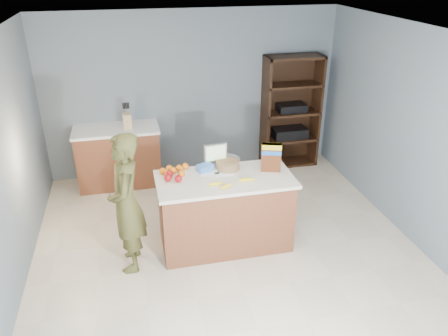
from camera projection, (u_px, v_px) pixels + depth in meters
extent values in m
cube|color=beige|center=(231.00, 258.00, 5.07)|extent=(4.50, 5.00, 0.02)
cube|color=slate|center=(193.00, 94.00, 6.71)|extent=(4.50, 0.02, 2.50)
cube|color=slate|center=(423.00, 142.00, 4.98)|extent=(0.02, 5.00, 2.50)
cube|color=white|center=(233.00, 37.00, 3.98)|extent=(4.50, 5.00, 0.02)
cube|color=brown|center=(225.00, 213.00, 5.15)|extent=(1.50, 0.70, 0.86)
cube|color=silver|center=(225.00, 179.00, 4.95)|extent=(1.56, 0.76, 0.04)
cube|color=black|center=(225.00, 240.00, 5.31)|extent=(1.46, 0.66, 0.10)
cube|color=brown|center=(119.00, 157.00, 6.57)|extent=(1.20, 0.60, 0.86)
cube|color=white|center=(116.00, 129.00, 6.37)|extent=(1.24, 0.62, 0.04)
cube|color=black|center=(287.00, 109.00, 7.16)|extent=(0.90, 0.04, 1.80)
cube|color=black|center=(265.00, 114.00, 6.92)|extent=(0.04, 0.40, 1.80)
cube|color=black|center=(316.00, 110.00, 7.09)|extent=(0.04, 0.40, 1.80)
cube|color=black|center=(287.00, 162.00, 7.39)|extent=(0.90, 0.40, 0.04)
cube|color=black|center=(289.00, 138.00, 7.20)|extent=(0.90, 0.40, 0.04)
cube|color=black|center=(291.00, 112.00, 7.00)|extent=(0.90, 0.40, 0.04)
cube|color=black|center=(293.00, 85.00, 6.81)|extent=(0.90, 0.40, 0.04)
cube|color=black|center=(295.00, 57.00, 6.62)|extent=(0.90, 0.40, 0.04)
cube|color=black|center=(289.00, 133.00, 7.16)|extent=(0.55, 0.32, 0.16)
cube|color=black|center=(291.00, 107.00, 6.97)|extent=(0.45, 0.30, 0.12)
imported|color=#454520|center=(126.00, 204.00, 4.63)|extent=(0.40, 0.59, 1.59)
cube|color=tan|center=(127.00, 121.00, 6.30)|extent=(0.12, 0.10, 0.22)
cylinder|color=black|center=(124.00, 111.00, 6.23)|extent=(0.02, 0.02, 0.09)
cylinder|color=black|center=(125.00, 111.00, 6.23)|extent=(0.02, 0.02, 0.09)
cylinder|color=black|center=(126.00, 111.00, 6.23)|extent=(0.02, 0.02, 0.09)
cylinder|color=black|center=(128.00, 111.00, 6.24)|extent=(0.02, 0.02, 0.09)
cylinder|color=black|center=(129.00, 111.00, 6.24)|extent=(0.02, 0.02, 0.09)
cube|color=white|center=(209.00, 173.00, 5.04)|extent=(0.23, 0.14, 0.00)
cube|color=white|center=(224.00, 174.00, 5.02)|extent=(0.23, 0.12, 0.00)
ellipsoid|color=yellow|center=(216.00, 184.00, 4.77)|extent=(0.18, 0.05, 0.04)
ellipsoid|color=yellow|center=(227.00, 186.00, 4.72)|extent=(0.18, 0.12, 0.04)
ellipsoid|color=yellow|center=(245.00, 180.00, 4.86)|extent=(0.18, 0.06, 0.04)
ellipsoid|color=yellow|center=(247.00, 179.00, 4.86)|extent=(0.18, 0.07, 0.04)
sphere|color=maroon|center=(169.00, 174.00, 4.93)|extent=(0.09, 0.09, 0.09)
sphere|color=maroon|center=(178.00, 179.00, 4.83)|extent=(0.09, 0.09, 0.09)
sphere|color=maroon|center=(168.00, 178.00, 4.84)|extent=(0.09, 0.09, 0.09)
sphere|color=orange|center=(167.00, 173.00, 4.97)|extent=(0.08, 0.08, 0.08)
sphere|color=orange|center=(169.00, 168.00, 5.07)|extent=(0.08, 0.08, 0.08)
sphere|color=orange|center=(182.00, 173.00, 4.95)|extent=(0.08, 0.08, 0.08)
sphere|color=orange|center=(179.00, 168.00, 5.07)|extent=(0.08, 0.08, 0.08)
sphere|color=orange|center=(163.00, 171.00, 5.01)|extent=(0.08, 0.08, 0.08)
sphere|color=orange|center=(173.00, 171.00, 5.02)|extent=(0.08, 0.08, 0.08)
sphere|color=orange|center=(185.00, 166.00, 5.12)|extent=(0.08, 0.08, 0.08)
cube|color=blue|center=(205.00, 168.00, 5.08)|extent=(0.21, 0.18, 0.08)
cylinder|color=#267219|center=(228.00, 165.00, 5.14)|extent=(0.27, 0.27, 0.09)
cylinder|color=white|center=(228.00, 164.00, 5.13)|extent=(0.30, 0.30, 0.13)
cylinder|color=silver|center=(216.00, 165.00, 5.22)|extent=(0.12, 0.12, 0.01)
cylinder|color=silver|center=(216.00, 163.00, 5.21)|extent=(0.02, 0.02, 0.05)
cube|color=silver|center=(216.00, 153.00, 5.15)|extent=(0.28, 0.07, 0.22)
cube|color=yellow|center=(216.00, 153.00, 5.13)|extent=(0.24, 0.03, 0.18)
cube|color=#592B14|center=(271.00, 158.00, 5.03)|extent=(0.24, 0.15, 0.34)
cube|color=yellow|center=(272.00, 146.00, 4.97)|extent=(0.24, 0.15, 0.06)
cube|color=blue|center=(271.00, 152.00, 5.00)|extent=(0.24, 0.15, 0.05)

